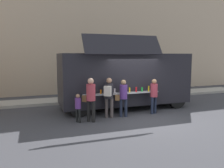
% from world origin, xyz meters
% --- Properties ---
extents(ground_plane, '(60.00, 60.00, 0.00)m').
position_xyz_m(ground_plane, '(0.00, 0.00, 0.00)').
color(ground_plane, '#38383D').
extents(curb_strip, '(28.00, 1.60, 0.15)m').
position_xyz_m(curb_strip, '(-3.98, 4.83, 0.07)').
color(curb_strip, '#9E998E').
rests_on(curb_strip, ground).
extents(building_behind, '(32.00, 2.40, 9.27)m').
position_xyz_m(building_behind, '(-2.98, 8.73, 4.64)').
color(building_behind, tan).
rests_on(building_behind, ground).
extents(food_truck_main, '(6.42, 2.99, 3.55)m').
position_xyz_m(food_truck_main, '(0.02, 2.21, 1.51)').
color(food_truck_main, black).
rests_on(food_truck_main, ground).
extents(trash_bin, '(0.60, 0.60, 1.00)m').
position_xyz_m(trash_bin, '(4.33, 4.53, 0.50)').
color(trash_bin, '#2D5C39').
rests_on(trash_bin, ground).
extents(customer_front_ordering, '(0.53, 0.35, 1.62)m').
position_xyz_m(customer_front_ordering, '(-0.73, 0.62, 0.96)').
color(customer_front_ordering, '#1E2537').
rests_on(customer_front_ordering, ground).
extents(customer_mid_with_backpack, '(0.49, 0.55, 1.71)m').
position_xyz_m(customer_mid_with_backpack, '(-1.36, 0.67, 1.05)').
color(customer_mid_with_backpack, '#4E4443').
rests_on(customer_mid_with_backpack, ground).
extents(customer_rear_waiting, '(0.49, 0.53, 1.77)m').
position_xyz_m(customer_rear_waiting, '(-2.24, 0.40, 1.05)').
color(customer_rear_waiting, black).
rests_on(customer_rear_waiting, ground).
extents(customer_extra_browsing, '(0.33, 0.33, 1.60)m').
position_xyz_m(customer_extra_browsing, '(0.80, 0.63, 0.95)').
color(customer_extra_browsing, '#1D2539').
rests_on(customer_extra_browsing, ground).
extents(child_near_queue, '(0.23, 0.23, 1.15)m').
position_xyz_m(child_near_queue, '(-2.73, 0.48, 0.68)').
color(child_near_queue, black).
rests_on(child_near_queue, ground).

